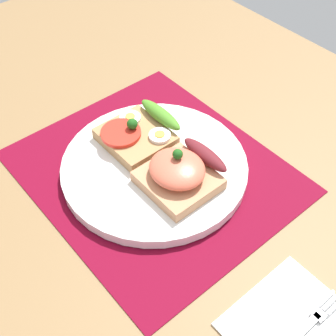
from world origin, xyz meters
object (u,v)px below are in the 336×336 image
Objects in this scene: plate at (154,167)px; sandwich_salmon at (180,173)px; sandwich_egg_tomato at (138,133)px; napkin at (299,331)px; fork at (303,329)px.

sandwich_salmon is at bearing 3.69° from plate.
sandwich_egg_tomato is at bearing 174.51° from sandwich_salmon.
plate is at bearing 174.16° from napkin.
napkin is (28.65, -2.93, -0.78)cm from plate.
sandwich_salmon is 24.25cm from fork.
fork is at bearing -5.19° from plate.
plate reaches higher than fork.
napkin is at bearing -7.13° from sandwich_egg_tomato.
sandwich_salmon reaches higher than sandwich_egg_tomato.
fork is at bearing -6.57° from sandwich_egg_tomato.
fork is (34.14, -3.93, -2.46)cm from sandwich_egg_tomato.
sandwich_salmon is at bearing -5.49° from sandwich_egg_tomato.
sandwich_egg_tomato is 1.01× the size of sandwich_salmon.
plate is 29.01cm from fork.
plate is 28.81cm from napkin.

